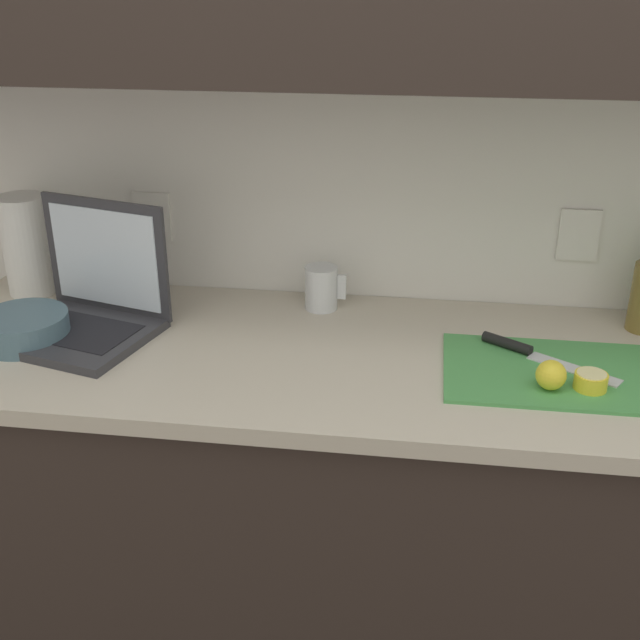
{
  "coord_description": "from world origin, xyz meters",
  "views": [
    {
      "loc": [
        -0.15,
        -1.49,
        1.65
      ],
      "look_at": [
        -0.35,
        -0.01,
        0.97
      ],
      "focal_mm": 45.0,
      "sensor_mm": 36.0,
      "label": 1
    }
  ],
  "objects_px": {
    "lemon_half_cut": "(591,381)",
    "bowl_white": "(24,328)",
    "cutting_board": "(555,373)",
    "paper_towel_roll": "(27,245)",
    "measuring_cup": "(322,288)",
    "lemon_whole_beside": "(551,375)",
    "laptop": "(89,303)",
    "knife": "(525,350)"
  },
  "relations": [
    {
      "from": "cutting_board",
      "to": "lemon_half_cut",
      "type": "xyz_separation_m",
      "value": [
        0.06,
        -0.06,
        0.02
      ]
    },
    {
      "from": "cutting_board",
      "to": "bowl_white",
      "type": "bearing_deg",
      "value": -179.66
    },
    {
      "from": "knife",
      "to": "lemon_whole_beside",
      "type": "bearing_deg",
      "value": -43.88
    },
    {
      "from": "knife",
      "to": "measuring_cup",
      "type": "relative_size",
      "value": 2.59
    },
    {
      "from": "lemon_whole_beside",
      "to": "lemon_half_cut",
      "type": "bearing_deg",
      "value": 7.77
    },
    {
      "from": "lemon_whole_beside",
      "to": "measuring_cup",
      "type": "height_order",
      "value": "measuring_cup"
    },
    {
      "from": "lemon_half_cut",
      "to": "bowl_white",
      "type": "xyz_separation_m",
      "value": [
        -1.17,
        0.06,
        0.01
      ]
    },
    {
      "from": "cutting_board",
      "to": "paper_towel_roll",
      "type": "height_order",
      "value": "paper_towel_roll"
    },
    {
      "from": "measuring_cup",
      "to": "paper_towel_roll",
      "type": "relative_size",
      "value": 0.42
    },
    {
      "from": "lemon_half_cut",
      "to": "laptop",
      "type": "bearing_deg",
      "value": 172.73
    },
    {
      "from": "lemon_whole_beside",
      "to": "bowl_white",
      "type": "distance_m",
      "value": 1.09
    },
    {
      "from": "laptop",
      "to": "cutting_board",
      "type": "distance_m",
      "value": 1.0
    },
    {
      "from": "cutting_board",
      "to": "lemon_half_cut",
      "type": "bearing_deg",
      "value": -48.37
    },
    {
      "from": "knife",
      "to": "bowl_white",
      "type": "distance_m",
      "value": 1.06
    },
    {
      "from": "laptop",
      "to": "lemon_half_cut",
      "type": "height_order",
      "value": "laptop"
    },
    {
      "from": "laptop",
      "to": "measuring_cup",
      "type": "bearing_deg",
      "value": 36.2
    },
    {
      "from": "lemon_whole_beside",
      "to": "paper_towel_roll",
      "type": "relative_size",
      "value": 0.24
    },
    {
      "from": "lemon_whole_beside",
      "to": "measuring_cup",
      "type": "xyz_separation_m",
      "value": [
        -0.48,
        0.33,
        0.01
      ]
    },
    {
      "from": "lemon_whole_beside",
      "to": "measuring_cup",
      "type": "relative_size",
      "value": 0.56
    },
    {
      "from": "cutting_board",
      "to": "lemon_half_cut",
      "type": "distance_m",
      "value": 0.09
    },
    {
      "from": "measuring_cup",
      "to": "bowl_white",
      "type": "xyz_separation_m",
      "value": [
        -0.61,
        -0.27,
        -0.02
      ]
    },
    {
      "from": "cutting_board",
      "to": "lemon_whole_beside",
      "type": "height_order",
      "value": "lemon_whole_beside"
    },
    {
      "from": "paper_towel_roll",
      "to": "measuring_cup",
      "type": "bearing_deg",
      "value": -0.06
    },
    {
      "from": "lemon_whole_beside",
      "to": "bowl_white",
      "type": "xyz_separation_m",
      "value": [
        -1.09,
        0.07,
        -0.01
      ]
    },
    {
      "from": "cutting_board",
      "to": "paper_towel_roll",
      "type": "distance_m",
      "value": 1.26
    },
    {
      "from": "measuring_cup",
      "to": "laptop",
      "type": "bearing_deg",
      "value": -158.82
    },
    {
      "from": "cutting_board",
      "to": "paper_towel_roll",
      "type": "relative_size",
      "value": 1.81
    },
    {
      "from": "measuring_cup",
      "to": "bowl_white",
      "type": "height_order",
      "value": "measuring_cup"
    },
    {
      "from": "laptop",
      "to": "measuring_cup",
      "type": "distance_m",
      "value": 0.52
    },
    {
      "from": "measuring_cup",
      "to": "lemon_half_cut",
      "type": "bearing_deg",
      "value": -29.95
    },
    {
      "from": "knife",
      "to": "paper_towel_roll",
      "type": "relative_size",
      "value": 1.1
    },
    {
      "from": "lemon_half_cut",
      "to": "measuring_cup",
      "type": "xyz_separation_m",
      "value": [
        -0.56,
        0.32,
        0.03
      ]
    },
    {
      "from": "knife",
      "to": "paper_towel_roll",
      "type": "bearing_deg",
      "value": -156.66
    },
    {
      "from": "cutting_board",
      "to": "measuring_cup",
      "type": "bearing_deg",
      "value": 152.72
    },
    {
      "from": "bowl_white",
      "to": "lemon_half_cut",
      "type": "bearing_deg",
      "value": -2.75
    },
    {
      "from": "laptop",
      "to": "paper_towel_roll",
      "type": "xyz_separation_m",
      "value": [
        -0.23,
        0.19,
        0.06
      ]
    },
    {
      "from": "knife",
      "to": "lemon_half_cut",
      "type": "bearing_deg",
      "value": -17.3
    },
    {
      "from": "knife",
      "to": "bowl_white",
      "type": "xyz_separation_m",
      "value": [
        -1.06,
        -0.07,
        0.02
      ]
    },
    {
      "from": "lemon_whole_beside",
      "to": "paper_towel_roll",
      "type": "bearing_deg",
      "value": 164.47
    },
    {
      "from": "knife",
      "to": "measuring_cup",
      "type": "distance_m",
      "value": 0.49
    },
    {
      "from": "knife",
      "to": "paper_towel_roll",
      "type": "height_order",
      "value": "paper_towel_roll"
    },
    {
      "from": "measuring_cup",
      "to": "paper_towel_roll",
      "type": "bearing_deg",
      "value": 179.94
    }
  ]
}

